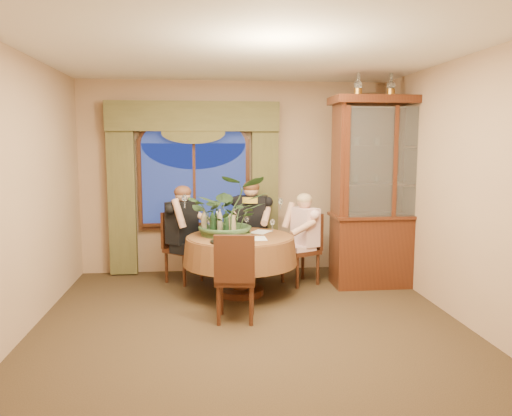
{
  "coord_description": "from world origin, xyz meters",
  "views": [
    {
      "loc": [
        -0.47,
        -4.87,
        1.9
      ],
      "look_at": [
        0.18,
        1.25,
        1.1
      ],
      "focal_mm": 35.0,
      "sensor_mm": 36.0,
      "label": 1
    }
  ],
  "objects": [
    {
      "name": "ceiling",
      "position": [
        0.0,
        0.0,
        2.8
      ],
      "size": [
        5.0,
        5.0,
        0.0
      ],
      "primitive_type": "plane",
      "rotation": [
        3.14,
        0.0,
        0.0
      ],
      "color": "white",
      "rests_on": "wall_back"
    },
    {
      "name": "oil_lamp_right",
      "position": [
        2.39,
        1.48,
        2.67
      ],
      "size": [
        0.11,
        0.11,
        0.34
      ],
      "primitive_type": null,
      "color": "#A5722D",
      "rests_on": "china_cabinet"
    },
    {
      "name": "centerpiece_plant",
      "position": [
        -0.16,
        1.37,
        1.39
      ],
      "size": [
        1.02,
        1.14,
        0.89
      ],
      "primitive_type": "imported",
      "color": "#32502C",
      "rests_on": "dining_table"
    },
    {
      "name": "wine_glass_person_scarf",
      "position": [
        0.1,
        1.71,
        0.84
      ],
      "size": [
        0.07,
        0.07,
        0.18
      ],
      "primitive_type": null,
      "color": "silver",
      "rests_on": "dining_table"
    },
    {
      "name": "oil_lamp_left",
      "position": [
        1.52,
        1.48,
        2.67
      ],
      "size": [
        0.11,
        0.11,
        0.34
      ],
      "primitive_type": null,
      "color": "#A5722D",
      "rests_on": "china_cabinet"
    },
    {
      "name": "wine_glass_person_back",
      "position": [
        -0.4,
        1.54,
        0.84
      ],
      "size": [
        0.07,
        0.07,
        0.18
      ],
      "primitive_type": null,
      "color": "silver",
      "rests_on": "dining_table"
    },
    {
      "name": "floor",
      "position": [
        0.0,
        0.0,
        0.0
      ],
      "size": [
        5.0,
        5.0,
        0.0
      ],
      "primitive_type": "plane",
      "color": "black",
      "rests_on": "ground"
    },
    {
      "name": "window",
      "position": [
        -0.6,
        2.43,
        1.3
      ],
      "size": [
        1.62,
        0.1,
        1.32
      ],
      "primitive_type": null,
      "color": "navy",
      "rests_on": "wall_back"
    },
    {
      "name": "tasting_paper_0",
      "position": [
        0.18,
        1.04,
        0.75
      ],
      "size": [
        0.21,
        0.3,
        0.0
      ],
      "primitive_type": "cube",
      "rotation": [
        0.0,
        0.0,
        0.0
      ],
      "color": "white",
      "rests_on": "dining_table"
    },
    {
      "name": "oil_lamp_center",
      "position": [
        1.96,
        1.48,
        2.67
      ],
      "size": [
        0.11,
        0.11,
        0.34
      ],
      "primitive_type": null,
      "color": "#A5722D",
      "rests_on": "china_cabinet"
    },
    {
      "name": "stoneware_vase",
      "position": [
        -0.12,
        1.37,
        0.87
      ],
      "size": [
        0.13,
        0.13,
        0.25
      ],
      "primitive_type": null,
      "color": "tan",
      "rests_on": "dining_table"
    },
    {
      "name": "wall_right",
      "position": [
        2.25,
        0.0,
        1.4
      ],
      "size": [
        0.0,
        5.0,
        5.0
      ],
      "primitive_type": "plane",
      "rotation": [
        1.57,
        0.0,
        -1.57
      ],
      "color": "#9C7B5F",
      "rests_on": "ground"
    },
    {
      "name": "china_cabinet",
      "position": [
        1.96,
        1.48,
        1.25
      ],
      "size": [
        1.54,
        0.6,
        2.5
      ],
      "primitive_type": "cube",
      "color": "#39190E",
      "rests_on": "floor"
    },
    {
      "name": "wine_bottle_2",
      "position": [
        -0.3,
        1.4,
        0.92
      ],
      "size": [
        0.07,
        0.07,
        0.33
      ],
      "primitive_type": "cylinder",
      "color": "black",
      "rests_on": "dining_table"
    },
    {
      "name": "drapery_right",
      "position": [
        0.43,
        2.38,
        1.18
      ],
      "size": [
        0.38,
        0.14,
        2.32
      ],
      "primitive_type": "cube",
      "color": "#494524",
      "rests_on": "floor"
    },
    {
      "name": "chair_right",
      "position": [
        0.83,
        1.65,
        0.48
      ],
      "size": [
        0.56,
        0.56,
        0.96
      ],
      "primitive_type": "cube",
      "rotation": [
        0.0,
        0.0,
        -4.27
      ],
      "color": "black",
      "rests_on": "floor"
    },
    {
      "name": "person_scarf",
      "position": [
        0.21,
        2.12,
        0.69
      ],
      "size": [
        0.59,
        0.56,
        1.38
      ],
      "primitive_type": null,
      "rotation": [
        0.0,
        0.0,
        -3.4
      ],
      "color": "black",
      "rests_on": "floor"
    },
    {
      "name": "wall_back",
      "position": [
        0.0,
        2.5,
        1.4
      ],
      "size": [
        4.5,
        0.0,
        4.5
      ],
      "primitive_type": "plane",
      "rotation": [
        1.57,
        0.0,
        0.0
      ],
      "color": "#9C7B5F",
      "rests_on": "ground"
    },
    {
      "name": "tasting_paper_2",
      "position": [
        -0.06,
        0.89,
        0.75
      ],
      "size": [
        0.31,
        0.36,
        0.0
      ],
      "primitive_type": "cube",
      "rotation": [
        0.0,
        0.0,
        0.42
      ],
      "color": "white",
      "rests_on": "dining_table"
    },
    {
      "name": "person_back",
      "position": [
        -0.76,
        1.8,
        0.67
      ],
      "size": [
        0.64,
        0.65,
        1.35
      ],
      "primitive_type": null,
      "rotation": [
        0.0,
        0.0,
        -2.21
      ],
      "color": "black",
      "rests_on": "floor"
    },
    {
      "name": "chair_back_right",
      "position": [
        0.26,
        2.21,
        0.48
      ],
      "size": [
        0.52,
        0.52,
        0.96
      ],
      "primitive_type": "cube",
      "rotation": [
        0.0,
        0.0,
        -3.42
      ],
      "color": "black",
      "rests_on": "floor"
    },
    {
      "name": "chair_front_left",
      "position": [
        -0.14,
        0.32,
        0.48
      ],
      "size": [
        0.47,
        0.47,
        0.96
      ],
      "primitive_type": "cube",
      "rotation": [
        0.0,
        0.0,
        -0.13
      ],
      "color": "black",
      "rests_on": "floor"
    },
    {
      "name": "cheese_platter",
      "position": [
        -0.23,
        0.84,
        0.76
      ],
      "size": [
        0.34,
        0.34,
        0.02
      ],
      "primitive_type": "cylinder",
      "color": "black",
      "rests_on": "dining_table"
    },
    {
      "name": "wine_glass_person_pink",
      "position": [
        0.42,
        1.44,
        0.84
      ],
      "size": [
        0.07,
        0.07,
        0.18
      ],
      "primitive_type": null,
      "color": "silver",
      "rests_on": "dining_table"
    },
    {
      "name": "swag_valance",
      "position": [
        -0.6,
        2.35,
        2.28
      ],
      "size": [
        2.45,
        0.16,
        0.42
      ],
      "primitive_type": null,
      "color": "#494524",
      "rests_on": "wall_back"
    },
    {
      "name": "arched_transom",
      "position": [
        -0.6,
        2.43,
        2.08
      ],
      "size": [
        1.6,
        0.06,
        0.44
      ],
      "primitive_type": null,
      "color": "navy",
      "rests_on": "wall_back"
    },
    {
      "name": "wine_bottle_4",
      "position": [
        -0.47,
        1.35,
        0.92
      ],
      "size": [
        0.07,
        0.07,
        0.33
      ],
      "primitive_type": "cylinder",
      "color": "tan",
      "rests_on": "dining_table"
    },
    {
      "name": "person_pink",
      "position": [
        0.89,
        1.65,
        0.62
      ],
      "size": [
        0.55,
        0.57,
        1.24
      ],
      "primitive_type": null,
      "rotation": [
        0.0,
        0.0,
        -4.29
      ],
      "color": "beige",
      "rests_on": "floor"
    },
    {
      "name": "wine_bottle_0",
      "position": [
        -0.19,
        1.2,
        0.92
      ],
      "size": [
        0.07,
        0.07,
        0.33
      ],
      "primitive_type": "cylinder",
      "color": "black",
      "rests_on": "dining_table"
    },
    {
      "name": "wine_bottle_1",
      "position": [
        -0.27,
        1.34,
        0.92
      ],
      "size": [
        0.07,
        0.07,
        0.33
      ],
      "primitive_type": "cylinder",
      "color": "tan",
      "rests_on": "dining_table"
    },
    {
      "name": "drapery_left",
      "position": [
        -1.63,
        2.38,
        1.18
      ],
      "size": [
        0.38,
        0.14,
        2.32
      ],
      "primitive_type": "cube",
      "color": "#494524",
      "rests_on": "floor"
    },
    {
      "name": "wine_bottle_3",
      "position": [
        -0.36,
        1.23,
        0.92
      ],
      "size": [
        0.07,
        0.07,
        0.33
      ],
      "primitive_type": "cylinder",
      "color": "black",
      "rests_on": "dining_table"
    },
    {
      "name": "tasting_paper_1",
      "position": [
        0.26,
        1.49,
        0.75
      ],
      "size": [
        0.34,
        0.37,
        0.0
      ],
      "primitive_type": "cube",
      "rotation": [
        0.0,
        0.0,
        -0.55
      ],
      "color": "white",
      "rests_on": "dining_table"
    },
    {
      "name": "dining_table",
      "position": [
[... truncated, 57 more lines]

